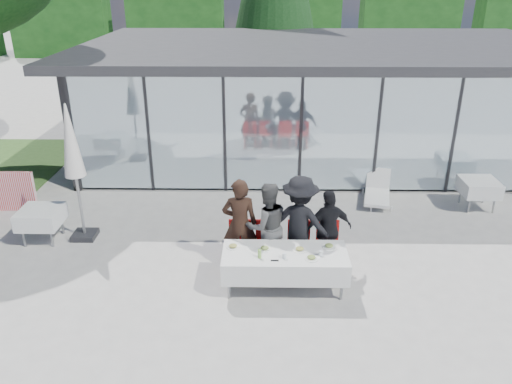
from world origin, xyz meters
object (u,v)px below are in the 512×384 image
(diner_c, at_px, (300,223))
(plate_extra, at_px, (311,258))
(dining_table, at_px, (285,263))
(diner_chair_b, at_px, (267,242))
(plate_d, at_px, (329,246))
(plate_b, at_px, (265,248))
(diner_chair_a, at_px, (240,242))
(diner_chair_c, at_px, (299,242))
(diner_a, at_px, (240,224))
(folded_eyeglasses, at_px, (275,260))
(lounger, at_px, (377,191))
(plate_c, at_px, (300,249))
(spare_chair_b, at_px, (397,170))
(diner_b, at_px, (267,226))
(diner_chair_d, at_px, (328,243))
(diner_d, at_px, (328,230))
(spare_table_right, at_px, (479,187))
(juice_bottle, at_px, (260,254))
(plate_a, at_px, (233,246))
(spare_table_left, at_px, (41,217))
(market_umbrella, at_px, (72,151))

(diner_c, bearing_deg, plate_extra, 116.31)
(dining_table, bearing_deg, diner_chair_b, 113.23)
(plate_d, bearing_deg, plate_b, -175.01)
(diner_chair_a, bearing_deg, diner_chair_c, 0.00)
(dining_table, relative_size, diner_a, 1.22)
(diner_c, xyz_separation_m, folded_eyeglasses, (-0.50, -1.05, -0.20))
(diner_chair_b, xyz_separation_m, diner_c, (0.63, 0.01, 0.42))
(lounger, bearing_deg, plate_b, -126.71)
(plate_c, distance_m, spare_chair_b, 5.54)
(diner_b, distance_m, lounger, 4.35)
(diner_chair_d, height_order, folded_eyeglasses, diner_chair_d)
(diner_d, bearing_deg, spare_table_right, -162.64)
(diner_d, xyz_separation_m, plate_c, (-0.60, -0.69, -0.04))
(diner_a, relative_size, diner_c, 0.97)
(diner_chair_b, height_order, spare_chair_b, same)
(diner_chair_a, bearing_deg, plate_c, -31.16)
(diner_b, height_order, diner_chair_c, diner_b)
(juice_bottle, relative_size, lounger, 0.12)
(diner_d, distance_m, lounger, 3.67)
(diner_chair_a, distance_m, diner_chair_d, 1.71)
(diner_chair_c, xyz_separation_m, diner_chair_d, (0.56, 0.00, 0.00))
(diner_c, distance_m, spare_chair_b, 4.96)
(plate_d, distance_m, plate_extra, 0.55)
(diner_d, bearing_deg, plate_b, 11.28)
(diner_c, xyz_separation_m, plate_extra, (0.15, -0.98, -0.18))
(diner_chair_c, height_order, plate_a, diner_chair_c)
(lounger, bearing_deg, diner_chair_c, -124.59)
(diner_chair_d, height_order, plate_c, diner_chair_d)
(dining_table, distance_m, diner_chair_b, 0.82)
(spare_table_right, bearing_deg, plate_b, -146.75)
(diner_a, bearing_deg, diner_d, 177.63)
(diner_b, distance_m, plate_extra, 1.26)
(diner_chair_c, distance_m, spare_table_right, 5.38)
(diner_chair_a, relative_size, spare_chair_b, 1.00)
(spare_chair_b, bearing_deg, spare_table_left, -160.16)
(dining_table, relative_size, plate_d, 9.54)
(plate_a, bearing_deg, diner_b, 43.81)
(diner_b, relative_size, diner_chair_b, 1.82)
(market_umbrella, bearing_deg, lounger, 17.12)
(market_umbrella, bearing_deg, spare_table_right, 10.31)
(diner_b, height_order, plate_extra, diner_b)
(plate_d, relative_size, plate_extra, 1.00)
(diner_chair_b, bearing_deg, juice_bottle, -98.11)
(dining_table, height_order, diner_d, diner_d)
(diner_b, bearing_deg, diner_d, 163.22)
(diner_a, distance_m, diner_c, 1.15)
(diner_chair_a, relative_size, plate_extra, 4.12)
(diner_c, height_order, plate_d, diner_c)
(dining_table, xyz_separation_m, diner_b, (-0.32, 0.76, 0.35))
(spare_table_left, bearing_deg, spare_chair_b, 19.84)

